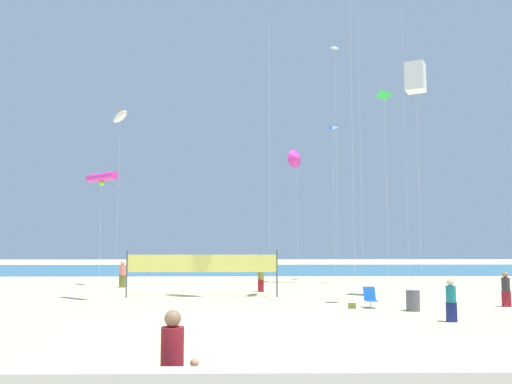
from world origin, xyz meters
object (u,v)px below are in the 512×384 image
object	(u,v)px
beachgoer_coral_shirt	(123,273)
kite_white_inflatable	(120,117)
kite_white_diamond	(335,55)
beach_handbag	(352,306)
kite_green_diamond	(384,97)
mother_figure	(172,358)
folding_beach_chair	(370,297)
beachgoer_charcoal_shirt	(506,288)
kite_magenta_tube	(102,177)
beachgoer_teal_shirt	(451,299)
kite_white_box	(415,78)
volleyball_net	(202,265)
kite_blue_diamond	(333,129)
kite_magenta_delta	(297,159)
beachgoer_olive_shirt	(261,277)
trash_barrel	(413,301)
toddler_figure	(194,384)

from	to	relation	value
beachgoer_coral_shirt	kite_white_inflatable	size ratio (longest dim) A/B	0.15
beachgoer_coral_shirt	kite_white_diamond	bearing A→B (deg)	134.71
beach_handbag	kite_green_diamond	world-z (taller)	kite_green_diamond
mother_figure	folding_beach_chair	distance (m)	14.88
beachgoer_charcoal_shirt	kite_magenta_tube	distance (m)	19.65
beachgoer_teal_shirt	kite_white_box	distance (m)	13.29
beachgoer_teal_shirt	kite_white_diamond	bearing A→B (deg)	96.93
kite_white_diamond	volleyball_net	bearing A→B (deg)	-138.00
volleyball_net	kite_blue_diamond	world-z (taller)	kite_blue_diamond
kite_magenta_tube	kite_white_inflatable	world-z (taller)	kite_white_inflatable
kite_white_inflatable	kite_white_box	bearing A→B (deg)	-21.44
kite_white_diamond	kite_white_inflatable	distance (m)	15.34
beachgoer_coral_shirt	kite_white_diamond	distance (m)	20.48
kite_magenta_tube	kite_magenta_delta	size ratio (longest dim) A/B	0.67
kite_white_diamond	kite_blue_diamond	world-z (taller)	kite_white_diamond
beachgoer_teal_shirt	beachgoer_coral_shirt	distance (m)	20.29
beach_handbag	kite_magenta_delta	world-z (taller)	kite_magenta_delta
kite_white_box	volleyball_net	bearing A→B (deg)	177.97
beachgoer_teal_shirt	kite_white_diamond	world-z (taller)	kite_white_diamond
beachgoer_teal_shirt	kite_magenta_delta	xyz separation A→B (m)	(-3.88, 16.83, 7.86)
volleyball_net	kite_blue_diamond	size ratio (longest dim) A/B	0.68
beachgoer_coral_shirt	kite_green_diamond	world-z (taller)	kite_green_diamond
beachgoer_olive_shirt	beachgoer_coral_shirt	distance (m)	9.00
trash_barrel	kite_green_diamond	bearing A→B (deg)	105.18
kite_magenta_tube	kite_magenta_delta	world-z (taller)	kite_magenta_delta
kite_blue_diamond	beachgoer_charcoal_shirt	bearing A→B (deg)	-70.35
mother_figure	beachgoer_teal_shirt	size ratio (longest dim) A/B	1.12
beachgoer_coral_shirt	kite_magenta_tube	xyz separation A→B (m)	(0.50, -6.68, 5.16)
beachgoer_coral_shirt	volleyball_net	size ratio (longest dim) A/B	0.21
beachgoer_olive_shirt	kite_blue_diamond	xyz separation A→B (m)	(5.56, 7.73, 10.37)
beachgoer_olive_shirt	kite_magenta_delta	size ratio (longest dim) A/B	0.16
trash_barrel	kite_white_diamond	world-z (taller)	kite_white_diamond
volleyball_net	kite_white_inflatable	distance (m)	12.94
kite_green_diamond	kite_white_inflatable	world-z (taller)	kite_white_inflatable
kite_white_box	beachgoer_teal_shirt	bearing A→B (deg)	-101.75
toddler_figure	beachgoer_coral_shirt	xyz separation A→B (m)	(-6.91, 22.92, 0.42)
kite_white_box	kite_blue_diamond	bearing A→B (deg)	103.64
toddler_figure	folding_beach_chair	world-z (taller)	toddler_figure
folding_beach_chair	beach_handbag	bearing A→B (deg)	-137.27
beach_handbag	kite_magenta_tube	world-z (taller)	kite_magenta_tube
folding_beach_chair	kite_white_inflatable	size ratio (longest dim) A/B	0.08
beach_handbag	kite_white_inflatable	bearing A→B (deg)	139.87
trash_barrel	kite_magenta_tube	bearing A→B (deg)	164.20
beachgoer_teal_shirt	trash_barrel	xyz separation A→B (m)	(-0.46, 2.82, -0.40)
toddler_figure	kite_white_box	world-z (taller)	kite_white_box
trash_barrel	kite_blue_diamond	size ratio (longest dim) A/B	0.07
beachgoer_olive_shirt	mother_figure	bearing A→B (deg)	170.59
volleyball_net	kite_white_diamond	xyz separation A→B (m)	(8.43, 7.59, 14.18)
beachgoer_charcoal_shirt	kite_green_diamond	size ratio (longest dim) A/B	0.15
kite_magenta_tube	kite_green_diamond	xyz separation A→B (m)	(13.69, -2.22, 3.54)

